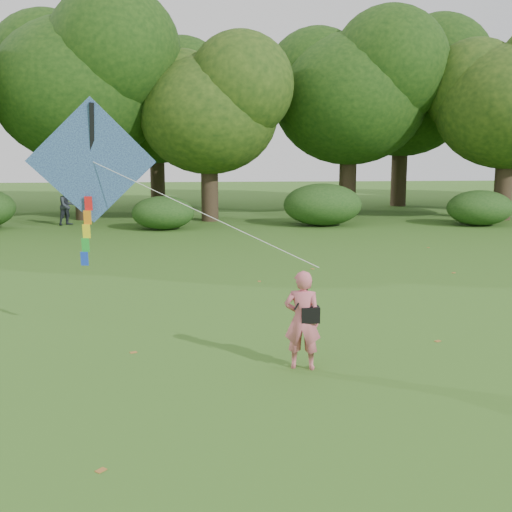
{
  "coord_description": "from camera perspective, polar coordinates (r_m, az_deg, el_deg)",
  "views": [
    {
      "loc": [
        -2.06,
        -10.26,
        3.7
      ],
      "look_at": [
        -1.15,
        2.0,
        1.5
      ],
      "focal_mm": 45.0,
      "sensor_mm": 36.0,
      "label": 1
    }
  ],
  "objects": [
    {
      "name": "crossbody_bag",
      "position": [
        10.52,
        4.81,
        -5.14
      ],
      "size": [
        0.43,
        0.2,
        0.68
      ],
      "color": "black",
      "rests_on": "ground"
    },
    {
      "name": "flying_kite",
      "position": [
        12.21,
        -14.35,
        7.92
      ],
      "size": [
        5.04,
        2.34,
        3.09
      ],
      "color": "#2854AD",
      "rests_on": "ground"
    },
    {
      "name": "man_kite_flyer",
      "position": [
        10.56,
        4.15,
        -5.69
      ],
      "size": [
        0.68,
        0.52,
        1.65
      ],
      "primitive_type": "imported",
      "rotation": [
        0.0,
        0.0,
        2.91
      ],
      "color": "#CF616E",
      "rests_on": "ground"
    },
    {
      "name": "tree_line",
      "position": [
        33.41,
        2.24,
        13.39
      ],
      "size": [
        54.7,
        15.3,
        9.48
      ],
      "color": "#3A2D1E",
      "rests_on": "ground"
    },
    {
      "name": "fallen_leaves",
      "position": [
        14.79,
        12.29,
        -4.56
      ],
      "size": [
        9.46,
        15.14,
        0.01
      ],
      "color": "#986029",
      "rests_on": "ground"
    },
    {
      "name": "bystander_left",
      "position": [
        29.95,
        -16.44,
        4.31
      ],
      "size": [
        1.06,
        1.07,
        1.74
      ],
      "primitive_type": "imported",
      "rotation": [
        0.0,
        0.0,
        0.84
      ],
      "color": "#282D35",
      "rests_on": "ground"
    },
    {
      "name": "ground",
      "position": [
        11.1,
        6.78,
        -9.4
      ],
      "size": [
        100.0,
        100.0,
        0.0
      ],
      "primitive_type": "plane",
      "color": "#265114",
      "rests_on": "ground"
    },
    {
      "name": "shrub_band",
      "position": [
        28.04,
        -1.49,
        4.31
      ],
      "size": [
        39.15,
        3.22,
        1.88
      ],
      "color": "#264919",
      "rests_on": "ground"
    }
  ]
}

